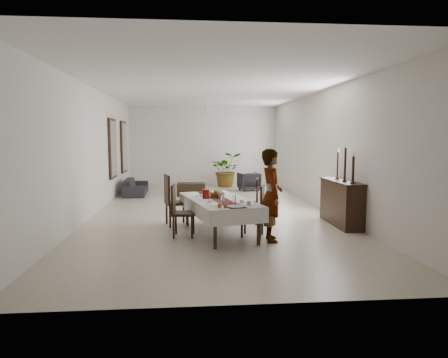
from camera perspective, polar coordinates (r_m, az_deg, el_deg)
floor at (r=10.64m, az=-1.71°, el=-4.57°), size 6.00×12.00×0.00m
ceiling at (r=10.54m, az=-1.77°, el=12.80°), size 6.00×12.00×0.02m
wall_back at (r=16.46m, az=-2.92°, el=4.77°), size 6.00×0.02×3.20m
wall_front at (r=4.50m, az=2.59°, el=1.51°), size 6.00×0.02×3.20m
wall_left at (r=10.73m, az=-17.99°, el=3.83°), size 0.02×12.00×3.20m
wall_right at (r=11.05m, az=14.03°, el=4.00°), size 0.02×12.00×3.20m
dining_table_top at (r=8.05m, az=-0.73°, el=-3.11°), size 1.43×2.40×0.05m
table_leg_fl at (r=7.01m, az=-1.27°, el=-7.41°), size 0.08×0.08×0.65m
table_leg_fr at (r=7.29m, az=4.95°, el=-6.91°), size 0.08×0.08×0.65m
table_leg_bl at (r=9.02m, az=-5.30°, el=-4.41°), size 0.08×0.08×0.65m
table_leg_br at (r=9.24m, az=-0.32°, el=-4.14°), size 0.08×0.08×0.65m
tablecloth_top at (r=8.05m, az=-0.73°, el=-2.91°), size 1.63×2.60×0.01m
tablecloth_drape_left at (r=7.93m, az=-4.50°, el=-4.07°), size 0.57×2.34×0.28m
tablecloth_drape_right at (r=8.25m, az=2.89°, el=-3.65°), size 0.57×2.34×0.28m
tablecloth_drape_near at (r=6.96m, az=2.30°, el=-5.46°), size 1.07×0.27×0.28m
tablecloth_drape_far at (r=9.21m, az=-3.01°, el=-2.65°), size 1.07×0.27×0.28m
table_runner at (r=8.05m, az=-0.73°, el=-2.86°), size 0.86×2.34×0.00m
red_pitcher at (r=8.10m, az=-2.61°, el=-2.16°), size 0.17×0.17×0.19m
pitcher_handle at (r=8.08m, az=-3.15°, el=-2.18°), size 0.11×0.04×0.11m
wine_glass_near at (r=7.51m, az=1.50°, el=-2.91°), size 0.07×0.07×0.16m
wine_glass_mid at (r=7.53m, az=-0.21°, el=-2.88°), size 0.07×0.07×0.16m
wine_glass_far at (r=8.10m, az=-0.52°, el=-2.26°), size 0.07×0.07×0.16m
teacup_right at (r=7.62m, az=2.57°, el=-3.18°), size 0.08×0.08×0.06m
saucer_right at (r=7.62m, az=2.57°, el=-3.34°), size 0.14×0.14×0.01m
teacup_left at (r=7.66m, az=-1.98°, el=-3.13°), size 0.08×0.08×0.06m
saucer_left at (r=7.66m, az=-1.98°, el=-3.29°), size 0.14×0.14×0.01m
plate_near_right at (r=7.37m, az=3.55°, el=-3.65°), size 0.22×0.22×0.01m
bread_near_right at (r=7.37m, az=3.55°, el=-3.46°), size 0.08×0.08×0.08m
plate_near_left at (r=7.31m, az=-1.15°, el=-3.73°), size 0.22×0.22×0.01m
plate_far_left at (r=8.45m, az=-3.73°, el=-2.41°), size 0.22×0.22×0.01m
serving_tray at (r=7.13m, az=1.68°, el=-3.95°), size 0.34×0.34×0.02m
jam_jar_a at (r=7.04m, az=0.19°, el=-3.88°), size 0.06×0.06×0.07m
jam_jar_b at (r=7.06m, az=-0.68°, el=-3.84°), size 0.06×0.06×0.07m
jam_jar_c at (r=7.16m, az=-0.55°, el=-3.70°), size 0.06×0.06×0.07m
fruit_basket at (r=8.28m, az=-0.92°, el=-2.30°), size 0.28×0.28×0.09m
fruit_red at (r=8.29m, az=-0.77°, el=-1.80°), size 0.08×0.08×0.08m
fruit_green at (r=8.28m, az=-1.22°, el=-1.81°), size 0.07×0.07×0.07m
fruit_yellow at (r=8.22m, az=-0.82°, el=-1.87°), size 0.08×0.08×0.08m
chair_right_near_seat at (r=7.89m, az=4.07°, el=-4.99°), size 0.54×0.54×0.05m
chair_right_near_leg_fl at (r=7.74m, az=5.16°, el=-7.01°), size 0.05×0.05×0.43m
chair_right_near_leg_fr at (r=8.08m, az=5.49°, el=-6.46°), size 0.05×0.05×0.43m
chair_right_near_leg_bl at (r=7.79m, az=2.58°, el=-6.90°), size 0.05×0.05×0.43m
chair_right_near_leg_br at (r=8.13m, az=3.01°, el=-6.36°), size 0.05×0.05×0.43m
chair_right_near_back at (r=7.81m, az=5.51°, el=-2.93°), size 0.17×0.42×0.55m
chair_right_far_seat at (r=9.09m, az=3.49°, el=-3.50°), size 0.51×0.51×0.05m
chair_right_far_leg_fl at (r=8.95m, az=4.58°, el=-5.21°), size 0.05×0.05×0.43m
chair_right_far_leg_fr at (r=9.30m, az=4.62°, el=-4.79°), size 0.05×0.05×0.43m
chair_right_far_leg_bl at (r=8.96m, az=2.30°, el=-5.18°), size 0.05×0.05×0.43m
chair_right_far_leg_br at (r=9.31m, az=2.43°, el=-4.76°), size 0.05×0.05×0.43m
chair_right_far_back at (r=9.04m, az=4.76°, el=-1.66°), size 0.12×0.43×0.55m
chair_left_near_seat at (r=7.91m, az=-5.80°, el=-4.93°), size 0.47×0.47×0.05m
chair_left_near_leg_fl at (r=8.16m, az=-6.89°, el=-6.34°), size 0.05×0.05×0.43m
chair_left_near_leg_fr at (r=7.81m, az=-7.23°, el=-6.90°), size 0.05×0.05×0.43m
chair_left_near_leg_bl at (r=8.12m, az=-4.39°, el=-6.37°), size 0.05×0.05×0.43m
chair_left_near_leg_br at (r=7.77m, az=-4.60°, el=-6.93°), size 0.05×0.05×0.43m
chair_left_near_back at (r=7.89m, az=-7.25°, el=-2.80°), size 0.08×0.44×0.55m
chair_left_far_seat at (r=8.92m, az=-6.75°, el=-3.40°), size 0.58×0.58×0.05m
chair_left_far_leg_fl at (r=9.12m, az=-8.20°, el=-4.90°), size 0.06×0.06×0.47m
chair_left_far_leg_fr at (r=8.74m, az=-7.71°, el=-5.37°), size 0.06×0.06×0.47m
chair_left_far_leg_bl at (r=9.20m, az=-5.79°, el=-4.78°), size 0.06×0.06×0.47m
chair_left_far_leg_br at (r=8.83m, az=-5.20°, el=-5.23°), size 0.06×0.06×0.47m
chair_left_far_back at (r=8.83m, az=-8.15°, el=-1.37°), size 0.16×0.48×0.61m
woman at (r=7.53m, az=6.77°, el=-2.32°), size 0.44×0.65×1.74m
sideboard_body at (r=9.29m, az=16.40°, el=-3.36°), size 0.43×1.60×0.96m
sideboard_top at (r=9.22m, az=16.49°, el=-0.31°), size 0.47×1.67×0.03m
candlestick_near_base at (r=8.68m, az=17.91°, el=-0.53°), size 0.11×0.11×0.03m
candlestick_near_shaft at (r=8.65m, az=17.97°, el=1.34°), size 0.05×0.05×0.53m
candlestick_near_candle at (r=8.64m, az=18.04°, el=3.38°), size 0.04×0.04×0.09m
candlestick_mid_base at (r=9.07m, az=16.87°, el=-0.22°), size 0.11×0.11×0.03m
candlestick_mid_shaft at (r=9.04m, az=16.94°, el=2.07°), size 0.05×0.05×0.69m
candlestick_mid_candle at (r=9.03m, az=17.01°, el=4.53°), size 0.04×0.04×0.09m
candlestick_far_base at (r=9.47m, az=15.91°, el=0.06°), size 0.11×0.11×0.03m
candlestick_far_shaft at (r=9.44m, az=15.96°, el=1.93°), size 0.05×0.05×0.59m
candlestick_far_candle at (r=9.43m, az=16.02°, el=3.96°), size 0.04×0.04×0.09m
sofa at (r=13.98m, az=-12.49°, el=-1.06°), size 0.77×1.86×0.54m
armchair at (r=14.71m, az=3.57°, el=-0.33°), size 0.83×0.85×0.66m
coffee_table at (r=13.46m, az=-4.74°, el=-1.46°), size 0.94×0.64×0.42m
potted_plant at (r=15.76m, az=0.38°, el=1.36°), size 1.27×1.11×1.35m
mirror_frame_near at (r=12.87m, az=-15.62°, el=4.21°), size 0.06×1.05×1.85m
mirror_glass_near at (r=12.86m, az=-15.47°, el=4.22°), size 0.01×0.90×1.70m
mirror_frame_far at (r=14.94m, az=-14.14°, el=4.47°), size 0.06×1.05×1.85m
mirror_glass_far at (r=14.93m, az=-14.01°, el=4.47°), size 0.01×0.90×1.70m
fan_rod at (r=13.51m, az=-2.49°, el=10.87°), size 0.04×0.04×0.20m
fan_hub at (r=13.49m, az=-2.49°, el=10.02°), size 0.16×0.16×0.08m
fan_blade_n at (r=13.84m, az=-2.55°, el=9.92°), size 0.10×0.55×0.01m
fan_blade_s at (r=13.14m, az=-2.42°, el=10.13°), size 0.10×0.55×0.01m
fan_blade_e at (r=13.51m, az=-0.98°, el=10.02°), size 0.55×0.10×0.01m
fan_blade_w at (r=13.48m, az=-4.00°, el=10.02°), size 0.55×0.10×0.01m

